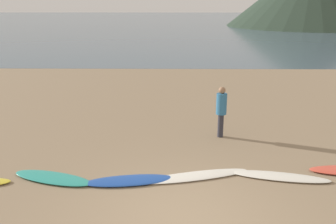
{
  "coord_description": "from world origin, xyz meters",
  "views": [
    {
      "loc": [
        -0.14,
        -5.97,
        3.95
      ],
      "look_at": [
        -0.29,
        4.97,
        0.6
      ],
      "focal_mm": 39.3,
      "sensor_mm": 36.0,
      "label": 1
    }
  ],
  "objects_px": {
    "surfboard_4": "(129,180)",
    "surfboard_5": "(194,176)",
    "person_0": "(221,108)",
    "surfboard_3": "(53,178)",
    "surfboard_6": "(280,176)"
  },
  "relations": [
    {
      "from": "surfboard_5",
      "to": "person_0",
      "type": "xyz_separation_m",
      "value": [
        0.92,
        2.67,
        0.88
      ]
    },
    {
      "from": "surfboard_3",
      "to": "surfboard_4",
      "type": "distance_m",
      "value": 1.78
    },
    {
      "from": "surfboard_4",
      "to": "person_0",
      "type": "height_order",
      "value": "person_0"
    },
    {
      "from": "surfboard_4",
      "to": "person_0",
      "type": "relative_size",
      "value": 1.31
    },
    {
      "from": "surfboard_3",
      "to": "person_0",
      "type": "relative_size",
      "value": 1.29
    },
    {
      "from": "surfboard_4",
      "to": "surfboard_5",
      "type": "relative_size",
      "value": 0.76
    },
    {
      "from": "surfboard_4",
      "to": "person_0",
      "type": "bearing_deg",
      "value": 41.55
    },
    {
      "from": "surfboard_4",
      "to": "person_0",
      "type": "xyz_separation_m",
      "value": [
        2.4,
        2.93,
        0.86
      ]
    },
    {
      "from": "surfboard_6",
      "to": "person_0",
      "type": "relative_size",
      "value": 1.47
    },
    {
      "from": "surfboard_5",
      "to": "surfboard_4",
      "type": "bearing_deg",
      "value": 174.81
    },
    {
      "from": "surfboard_6",
      "to": "person_0",
      "type": "height_order",
      "value": "person_0"
    },
    {
      "from": "surfboard_4",
      "to": "surfboard_5",
      "type": "bearing_deg",
      "value": 0.9
    },
    {
      "from": "surfboard_4",
      "to": "surfboard_6",
      "type": "height_order",
      "value": "surfboard_4"
    },
    {
      "from": "surfboard_4",
      "to": "surfboard_5",
      "type": "xyz_separation_m",
      "value": [
        1.48,
        0.26,
        -0.01
      ]
    },
    {
      "from": "surfboard_4",
      "to": "surfboard_3",
      "type": "bearing_deg",
      "value": 167.68
    }
  ]
}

